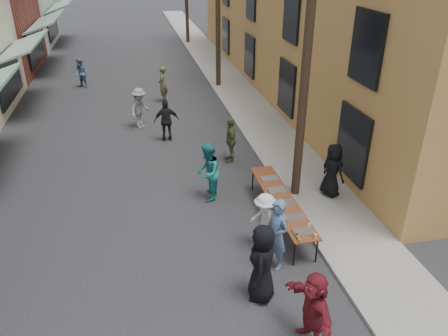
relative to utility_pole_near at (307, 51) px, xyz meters
name	(u,v)px	position (x,y,z in m)	size (l,w,h in m)	color
ground	(168,278)	(-4.30, -3.00, -4.50)	(120.00, 120.00, 0.00)	#28282B
sidewalk	(231,85)	(0.70, 12.00, -4.45)	(2.20, 60.00, 0.10)	gray
utility_pole_near	(307,51)	(0.00, 0.00, 0.00)	(0.26, 0.26, 9.00)	#2D2116
utility_pole_mid	(218,0)	(0.00, 12.00, 0.00)	(0.26, 0.26, 9.00)	#2D2116
serving_table	(281,200)	(-0.93, -1.29, -3.79)	(0.70, 4.00, 0.75)	#602616
catering_tray_sausage	(304,232)	(-0.93, -2.94, -3.71)	(0.50, 0.33, 0.08)	maroon
catering_tray_foil_b	(294,217)	(-0.93, -2.29, -3.71)	(0.50, 0.33, 0.08)	#B2B2B7
catering_tray_buns	(285,203)	(-0.93, -1.59, -3.71)	(0.50, 0.33, 0.08)	tan
catering_tray_foil_d	(277,191)	(-0.93, -0.89, -3.71)	(0.50, 0.33, 0.08)	#B2B2B7
catering_tray_buns_end	(270,179)	(-0.93, -0.19, -3.71)	(0.50, 0.33, 0.08)	tan
condiment_jar_a	(300,240)	(-1.15, -3.24, -3.71)	(0.07, 0.07, 0.08)	#A57F26
condiment_jar_b	(298,238)	(-1.15, -3.14, -3.71)	(0.07, 0.07, 0.08)	#A57F26
condiment_jar_c	(297,236)	(-1.15, -3.04, -3.71)	(0.07, 0.07, 0.08)	#A57F26
cup_stack	(315,236)	(-0.73, -3.19, -3.69)	(0.08, 0.08, 0.12)	tan
guest_front_a	(262,263)	(-2.31, -4.02, -3.57)	(0.91, 0.59, 1.87)	black
guest_front_b	(276,235)	(-1.68, -3.08, -3.58)	(0.67, 0.44, 1.85)	#4C6893
guest_front_c	(208,172)	(-2.70, 0.38, -3.58)	(0.89, 0.70, 1.84)	teal
guest_front_d	(265,222)	(-1.73, -2.32, -3.71)	(1.02, 0.59, 1.58)	white
guest_front_e	(231,140)	(-1.42, 2.83, -3.67)	(0.97, 0.40, 1.66)	#515E36
guest_queue_back	(313,309)	(-1.70, -5.38, -3.68)	(1.53, 0.49, 1.65)	maroon
server	(332,170)	(1.01, -0.32, -3.55)	(0.83, 0.54, 1.69)	black
passerby_left	(140,108)	(-4.45, 6.82, -3.64)	(1.11, 0.64, 1.72)	gray
passerby_mid	(167,120)	(-3.48, 5.17, -3.65)	(0.99, 0.41, 1.69)	black
passerby_right	(163,84)	(-3.19, 10.07, -3.62)	(0.64, 0.42, 1.77)	#515531
passerby_far	(81,73)	(-7.30, 13.36, -3.70)	(0.77, 0.60, 1.59)	#4F759A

